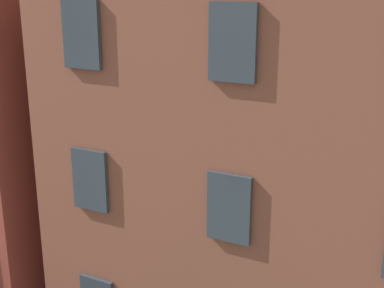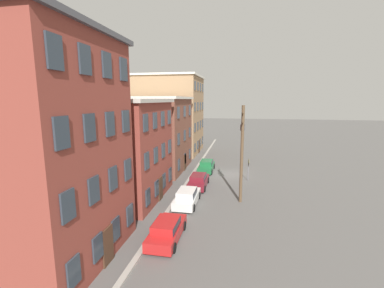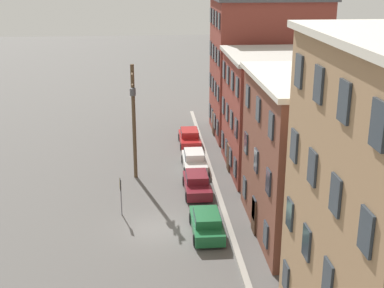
% 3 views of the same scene
% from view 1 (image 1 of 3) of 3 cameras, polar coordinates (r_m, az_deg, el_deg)
% --- Properties ---
extents(apartment_midblock, '(9.42, 12.50, 9.47)m').
position_cam_1_polar(apartment_midblock, '(21.10, -16.64, 4.79)').
color(apartment_midblock, brown).
rests_on(apartment_midblock, ground_plane).
extents(apartment_far, '(10.52, 12.22, 9.80)m').
position_cam_1_polar(apartment_far, '(15.69, 12.60, 1.65)').
color(apartment_far, brown).
rests_on(apartment_far, ground_plane).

